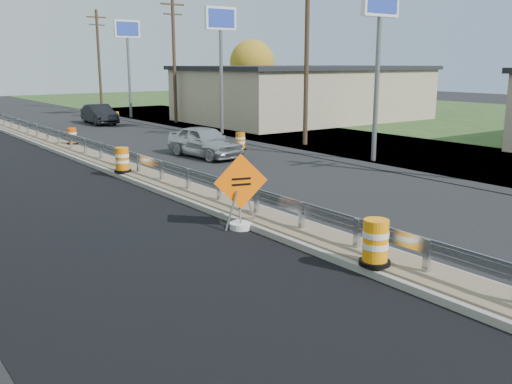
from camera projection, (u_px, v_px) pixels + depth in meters
ground at (220, 206)px, 18.30m from camera, size 140.00×140.00×0.00m
grass_verge_far at (479, 123)px, 43.50m from camera, size 40.00×120.00×0.03m
median at (119, 167)px, 24.55m from camera, size 1.60×55.00×0.23m
guardrail at (109, 150)px, 25.20m from camera, size 0.10×46.15×0.72m
retail_building_near at (304, 93)px, 45.66m from camera, size 18.50×12.50×4.27m
pylon_sign_south at (380, 17)px, 25.29m from camera, size 2.20×0.30×7.90m
pylon_sign_mid at (221, 30)px, 35.50m from camera, size 2.20×0.30×7.90m
pylon_sign_north at (127, 38)px, 46.49m from camera, size 2.20×0.30×7.90m
utility_pole_smid at (307, 55)px, 30.92m from camera, size 1.90×0.26×9.40m
utility_pole_nmid at (174, 57)px, 42.70m from camera, size 1.90×0.26×9.40m
utility_pole_north at (99, 58)px, 54.47m from camera, size 1.90×0.26×9.40m
tree_far_yellow at (252, 62)px, 59.02m from camera, size 4.62×4.62×6.86m
caution_sign at (241, 210)px, 15.70m from camera, size 1.48×0.64×2.12m
barrel_median_near at (375, 243)px, 12.28m from camera, size 0.69×0.69×1.01m
barrel_median_mid at (122, 160)px, 22.78m from camera, size 0.67×0.67×0.98m
barrel_median_far at (72, 136)px, 30.59m from camera, size 0.59×0.59×0.87m
barrel_shoulder_near at (240, 141)px, 30.14m from camera, size 0.63×0.63×0.92m
barrel_shoulder_far at (116, 117)px, 43.99m from camera, size 0.55×0.55×0.81m
car_silver at (205, 141)px, 27.76m from camera, size 2.21×4.61×1.52m
car_dark_mid at (99, 114)px, 42.76m from camera, size 1.80×4.54×1.47m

